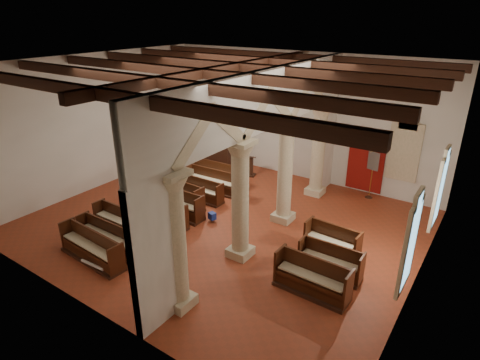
% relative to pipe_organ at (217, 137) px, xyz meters
% --- Properties ---
extents(floor, '(14.00, 14.00, 0.00)m').
position_rel_pipe_organ_xyz_m(floor, '(4.50, -5.50, -1.37)').
color(floor, maroon).
rests_on(floor, ground).
extents(ceiling, '(14.00, 14.00, 0.00)m').
position_rel_pipe_organ_xyz_m(ceiling, '(4.50, -5.50, 4.63)').
color(ceiling, '#321B10').
rests_on(ceiling, wall_back).
extents(wall_back, '(14.00, 0.02, 6.00)m').
position_rel_pipe_organ_xyz_m(wall_back, '(4.50, 0.50, 1.63)').
color(wall_back, white).
rests_on(wall_back, floor).
extents(wall_front, '(14.00, 0.02, 6.00)m').
position_rel_pipe_organ_xyz_m(wall_front, '(4.50, -11.50, 1.63)').
color(wall_front, white).
rests_on(wall_front, floor).
extents(wall_left, '(0.02, 12.00, 6.00)m').
position_rel_pipe_organ_xyz_m(wall_left, '(-2.50, -5.50, 1.63)').
color(wall_left, white).
rests_on(wall_left, floor).
extents(wall_right, '(0.02, 12.00, 6.00)m').
position_rel_pipe_organ_xyz_m(wall_right, '(11.50, -5.50, 1.63)').
color(wall_right, white).
rests_on(wall_right, floor).
extents(ceiling_beams, '(13.80, 11.80, 0.30)m').
position_rel_pipe_organ_xyz_m(ceiling_beams, '(4.50, -5.50, 4.45)').
color(ceiling_beams, '#361C11').
rests_on(ceiling_beams, wall_back).
extents(arcade, '(0.90, 11.90, 6.00)m').
position_rel_pipe_organ_xyz_m(arcade, '(6.30, -5.50, 2.19)').
color(arcade, beige).
rests_on(arcade, floor).
extents(window_right_a, '(0.03, 1.00, 2.20)m').
position_rel_pipe_organ_xyz_m(window_right_a, '(11.48, -7.00, 0.83)').
color(window_right_a, '#306C50').
rests_on(window_right_a, wall_right).
extents(window_right_b, '(0.03, 1.00, 2.20)m').
position_rel_pipe_organ_xyz_m(window_right_b, '(11.48, -3.00, 0.83)').
color(window_right_b, '#306C50').
rests_on(window_right_b, wall_right).
extents(window_back, '(1.00, 0.03, 2.20)m').
position_rel_pipe_organ_xyz_m(window_back, '(9.50, 0.48, 0.83)').
color(window_back, '#306C50').
rests_on(window_back, wall_back).
extents(pipe_organ, '(2.10, 0.85, 4.40)m').
position_rel_pipe_organ_xyz_m(pipe_organ, '(0.00, 0.00, 0.00)').
color(pipe_organ, '#361C11').
rests_on(pipe_organ, floor).
extents(lectern, '(0.54, 0.56, 1.12)m').
position_rel_pipe_organ_xyz_m(lectern, '(2.75, -0.85, -0.91)').
color(lectern, '#3C2213').
rests_on(lectern, floor).
extents(dossal_curtain, '(1.80, 0.07, 2.17)m').
position_rel_pipe_organ_xyz_m(dossal_curtain, '(8.00, 0.42, -0.21)').
color(dossal_curtain, maroon).
rests_on(dossal_curtain, floor).
extents(processional_banner, '(0.51, 0.65, 2.29)m').
position_rel_pipe_organ_xyz_m(processional_banner, '(8.44, -0.01, -0.58)').
color(processional_banner, '#361C11').
rests_on(processional_banner, floor).
extents(hymnal_box_a, '(0.42, 0.39, 0.34)m').
position_rel_pipe_organ_xyz_m(hymnal_box_a, '(3.09, -9.73, -1.10)').
color(hymnal_box_a, '#163F98').
rests_on(hymnal_box_a, floor).
extents(hymnal_box_b, '(0.36, 0.32, 0.30)m').
position_rel_pipe_organ_xyz_m(hymnal_box_b, '(3.88, -8.52, -1.12)').
color(hymnal_box_b, navy).
rests_on(hymnal_box_b, floor).
extents(hymnal_box_c, '(0.33, 0.30, 0.28)m').
position_rel_pipe_organ_xyz_m(hymnal_box_c, '(4.05, -5.65, -1.13)').
color(hymnal_box_c, '#17169A').
rests_on(hymnal_box_c, floor).
extents(tube_heater_a, '(1.01, 0.15, 0.10)m').
position_rel_pipe_organ_xyz_m(tube_heater_a, '(2.85, -10.31, -1.21)').
color(tube_heater_a, white).
rests_on(tube_heater_a, floor).
extents(tube_heater_b, '(1.12, 0.47, 0.11)m').
position_rel_pipe_organ_xyz_m(tube_heater_b, '(3.17, -9.44, -1.21)').
color(tube_heater_b, silver).
rests_on(tube_heater_b, floor).
extents(nave_pew_0, '(2.80, 0.85, 1.04)m').
position_rel_pipe_organ_xyz_m(nave_pew_0, '(2.41, -9.98, -1.03)').
color(nave_pew_0, '#361C11').
rests_on(nave_pew_0, floor).
extents(nave_pew_1, '(2.90, 0.64, 0.95)m').
position_rel_pipe_organ_xyz_m(nave_pew_1, '(2.34, -9.19, -1.06)').
color(nave_pew_1, '#361C11').
rests_on(nave_pew_1, floor).
extents(nave_pew_2, '(2.85, 0.69, 0.99)m').
position_rel_pipe_organ_xyz_m(nave_pew_2, '(2.00, -8.26, -1.04)').
color(nave_pew_2, '#361C11').
rests_on(nave_pew_2, floor).
extents(nave_pew_3, '(3.22, 0.73, 1.04)m').
position_rel_pipe_organ_xyz_m(nave_pew_3, '(2.12, -6.92, -1.03)').
color(nave_pew_3, '#361C11').
rests_on(nave_pew_3, floor).
extents(nave_pew_4, '(2.75, 0.76, 1.07)m').
position_rel_pipe_organ_xyz_m(nave_pew_4, '(2.40, -6.04, -1.02)').
color(nave_pew_4, '#361C11').
rests_on(nave_pew_4, floor).
extents(nave_pew_5, '(2.88, 0.89, 1.11)m').
position_rel_pipe_organ_xyz_m(nave_pew_5, '(1.88, -5.40, -1.00)').
color(nave_pew_5, '#361C11').
rests_on(nave_pew_5, floor).
extents(nave_pew_6, '(2.41, 0.65, 0.95)m').
position_rel_pipe_organ_xyz_m(nave_pew_6, '(2.30, -4.38, -1.06)').
color(nave_pew_6, '#361C11').
rests_on(nave_pew_6, floor).
extents(nave_pew_7, '(3.09, 0.78, 0.99)m').
position_rel_pipe_organ_xyz_m(nave_pew_7, '(2.44, -3.31, -1.04)').
color(nave_pew_7, '#361C11').
rests_on(nave_pew_7, floor).
extents(nave_pew_8, '(2.87, 0.81, 1.04)m').
position_rel_pipe_organ_xyz_m(nave_pew_8, '(1.87, -2.58, -1.03)').
color(nave_pew_8, '#361C11').
rests_on(nave_pew_8, floor).
extents(aisle_pew_0, '(2.26, 0.80, 1.11)m').
position_rel_pipe_organ_xyz_m(aisle_pew_0, '(9.11, -7.43, -1.00)').
color(aisle_pew_0, '#361C11').
rests_on(aisle_pew_0, floor).
extents(aisle_pew_1, '(2.00, 0.70, 1.01)m').
position_rel_pipe_organ_xyz_m(aisle_pew_1, '(9.19, -6.27, -1.03)').
color(aisle_pew_1, '#361C11').
rests_on(aisle_pew_1, floor).
extents(aisle_pew_2, '(1.87, 0.81, 1.10)m').
position_rel_pipe_organ_xyz_m(aisle_pew_2, '(8.83, -5.29, -1.00)').
color(aisle_pew_2, '#361C11').
rests_on(aisle_pew_2, floor).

